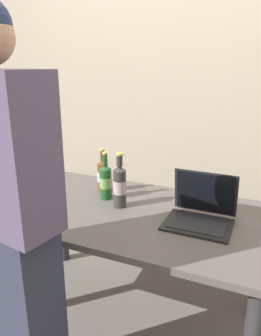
{
  "coord_description": "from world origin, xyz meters",
  "views": [
    {
      "loc": [
        0.69,
        -1.52,
        1.52
      ],
      "look_at": [
        0.02,
        0.0,
        0.99
      ],
      "focal_mm": 34.55,
      "sensor_mm": 36.0,
      "label": 1
    }
  ],
  "objects_px": {
    "person_figure": "(10,236)",
    "beer_bottle_dark": "(103,175)",
    "beer_bottle_brown": "(120,185)",
    "beer_bottle_green": "(106,181)",
    "laptop": "(201,212)"
  },
  "relations": [
    {
      "from": "beer_bottle_brown",
      "to": "laptop",
      "type": "bearing_deg",
      "value": -0.34
    },
    {
      "from": "beer_bottle_dark",
      "to": "beer_bottle_green",
      "type": "distance_m",
      "value": 0.11
    },
    {
      "from": "laptop",
      "to": "beer_bottle_green",
      "type": "height_order",
      "value": "beer_bottle_green"
    },
    {
      "from": "laptop",
      "to": "beer_bottle_brown",
      "type": "relative_size",
      "value": 1.06
    },
    {
      "from": "beer_bottle_dark",
      "to": "beer_bottle_brown",
      "type": "height_order",
      "value": "beer_bottle_brown"
    },
    {
      "from": "laptop",
      "to": "beer_bottle_dark",
      "type": "xyz_separation_m",
      "value": [
        -0.66,
        0.17,
        0.06
      ]
    },
    {
      "from": "beer_bottle_green",
      "to": "beer_bottle_dark",
      "type": "bearing_deg",
      "value": 127.06
    },
    {
      "from": "beer_bottle_green",
      "to": "person_figure",
      "type": "height_order",
      "value": "person_figure"
    },
    {
      "from": "beer_bottle_green",
      "to": "person_figure",
      "type": "relative_size",
      "value": 0.17
    },
    {
      "from": "beer_bottle_dark",
      "to": "beer_bottle_green",
      "type": "relative_size",
      "value": 0.98
    },
    {
      "from": "beer_bottle_green",
      "to": "person_figure",
      "type": "xyz_separation_m",
      "value": [
        -0.01,
        -0.78,
        0.03
      ]
    },
    {
      "from": "beer_bottle_brown",
      "to": "beer_bottle_green",
      "type": "distance_m",
      "value": 0.15
    },
    {
      "from": "beer_bottle_dark",
      "to": "person_figure",
      "type": "height_order",
      "value": "person_figure"
    },
    {
      "from": "beer_bottle_dark",
      "to": "beer_bottle_green",
      "type": "height_order",
      "value": "beer_bottle_green"
    },
    {
      "from": "person_figure",
      "to": "beer_bottle_dark",
      "type": "bearing_deg",
      "value": 93.84
    }
  ]
}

